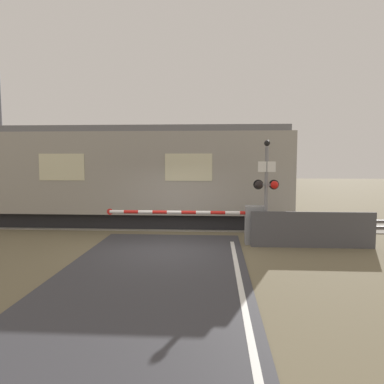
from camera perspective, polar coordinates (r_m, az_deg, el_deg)
ground_plane at (r=11.36m, az=-3.91°, el=-8.64°), size 80.00×80.00×0.00m
track_bed at (r=15.49m, az=-1.83°, el=-4.81°), size 36.00×3.20×0.13m
train at (r=16.25m, az=-17.02°, el=2.50°), size 17.23×3.19×3.94m
crossing_barrier at (r=11.99m, az=7.84°, el=-4.68°), size 5.05×0.44×1.21m
signal_post at (r=11.67m, az=11.26°, el=0.87°), size 0.78×0.26×3.26m
catenary_pole at (r=19.77m, az=-27.18°, el=6.96°), size 0.20×1.90×6.74m
roadside_fence at (r=11.92m, az=17.91°, el=-5.52°), size 3.71×0.06×1.10m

